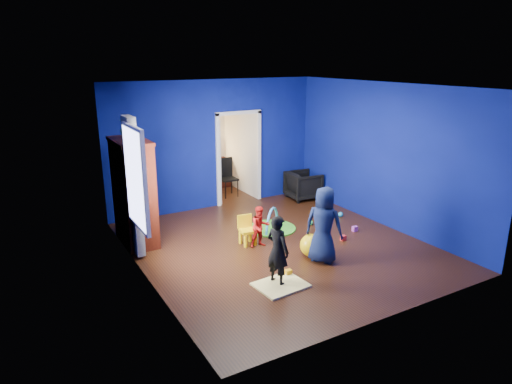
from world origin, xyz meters
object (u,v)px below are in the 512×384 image
crt_tv (136,190)px  study_desk (213,173)px  child_navy (324,225)px  hopper_ball (311,245)px  vase (134,135)px  kid_chair (248,232)px  folding_chair (228,178)px  armchair (303,185)px  toddler_red (260,227)px  tv_armoire (134,192)px  child_black (278,250)px  play_mat (272,228)px

crt_tv → study_desk: crt_tv is taller
child_navy → hopper_ball: size_ratio=3.25×
vase → kid_chair: bearing=-25.5°
study_desk → child_navy: bearing=-93.3°
crt_tv → folding_chair: size_ratio=0.76×
armchair → hopper_ball: (-1.85, -2.85, -0.14)m
child_navy → vase: 3.58m
toddler_red → crt_tv: size_ratio=1.10×
toddler_red → tv_armoire: 2.41m
folding_chair → crt_tv: bearing=-147.2°
armchair → folding_chair: folding_chair is taller
child_navy → tv_armoire: 3.50m
vase → kid_chair: (1.76, -0.84, -1.83)m
hopper_ball → child_black: bearing=-152.4°
armchair → kid_chair: 3.15m
play_mat → folding_chair: (0.25, 2.48, 0.45)m
hopper_ball → kid_chair: (-0.71, 1.02, 0.05)m
toddler_red → crt_tv: 2.39m
vase → tv_armoire: bearing=90.0°
crt_tv → play_mat: bearing=-15.2°
child_navy → tv_armoire: (-2.52, 2.41, 0.32)m
hopper_ball → kid_chair: size_ratio=0.81×
vase → toddler_red: bearing=-28.6°
crt_tv → child_black: bearing=-63.0°
vase → tv_armoire: 1.14m
study_desk → hopper_ball: bearing=-94.0°
vase → tv_armoire: size_ratio=0.12×
armchair → play_mat: (-1.75, -1.38, -0.33)m
armchair → tv_armoire: 4.42m
toddler_red → play_mat: bearing=49.5°
hopper_ball → study_desk: study_desk is taller
armchair → child_black: child_black is taller
toddler_red → armchair: bearing=45.0°
hopper_ball → folding_chair: (0.35, 3.95, 0.26)m
child_navy → toddler_red: child_navy is taller
tv_armoire → crt_tv: 0.06m
child_black → toddler_red: child_black is taller
child_navy → vase: (-2.52, 2.11, 1.42)m
child_black → toddler_red: bearing=-36.0°
armchair → play_mat: size_ratio=0.77×
vase → child_navy: bearing=-39.9°
crt_tv → study_desk: 3.96m
child_black → tv_armoire: tv_armoire is taller
folding_chair → child_black: bearing=-107.3°
kid_chair → child_navy: bearing=-50.2°
child_navy → play_mat: bearing=-36.5°
child_black → tv_armoire: (-1.42, 2.71, 0.43)m
hopper_ball → folding_chair: folding_chair is taller
child_black → toddler_red: size_ratio=1.44×
study_desk → toddler_red: bearing=-102.5°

